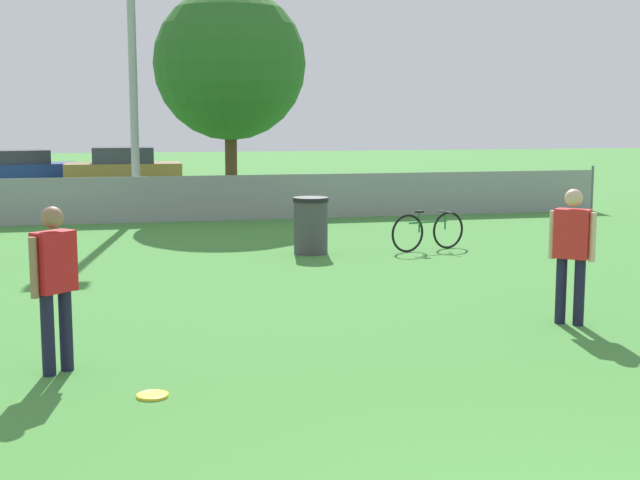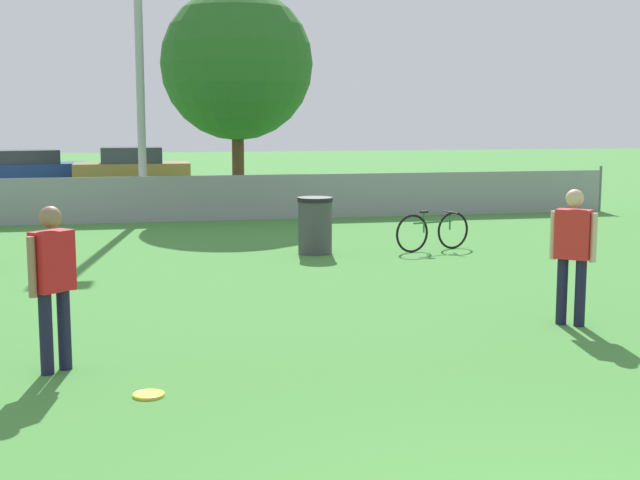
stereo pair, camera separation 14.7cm
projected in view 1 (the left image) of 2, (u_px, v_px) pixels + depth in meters
The scene contains 10 objects.
fence_backline at pixel (223, 198), 21.62m from camera, with size 19.87×0.07×1.21m.
light_pole at pixel (131, 21), 21.41m from camera, with size 0.90×0.36×8.06m.
tree_near_pole at pixel (230, 64), 23.29m from camera, with size 3.98×3.98×5.87m.
player_defender_red at pixel (572, 247), 10.75m from camera, with size 0.44×0.43×1.66m.
player_thrower_red at pixel (55, 278), 8.70m from camera, with size 0.44×0.43×1.66m.
frisbee_disc at pixel (153, 395), 8.07m from camera, with size 0.29×0.29×0.03m.
bicycle_sideline at pixel (428, 231), 16.80m from camera, with size 1.61×0.60×0.77m.
trash_bin at pixel (311, 225), 16.42m from camera, with size 0.65×0.65×1.04m.
parked_car_blue at pixel (15, 169), 31.70m from camera, with size 4.63×2.58×1.32m.
parked_car_tan at pixel (123, 169), 30.90m from camera, with size 3.95×1.84×1.46m.
Camera 1 is at (-2.55, -3.53, 2.53)m, focal length 50.00 mm.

